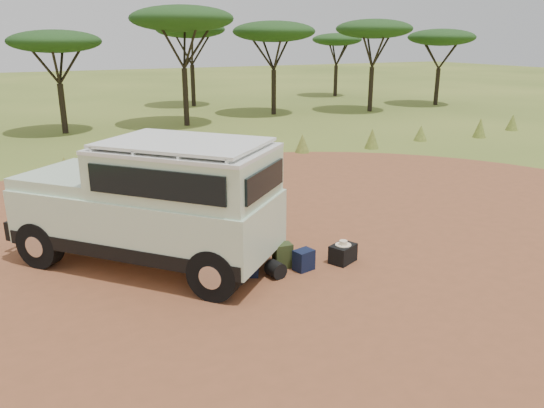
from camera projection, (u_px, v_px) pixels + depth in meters
name	position (u px, v px, depth m)	size (l,w,h in m)	color
ground	(271.00, 260.00, 11.07)	(140.00, 140.00, 0.00)	#516524
dirt_clearing	(271.00, 260.00, 11.07)	(23.00, 23.00, 0.01)	brown
grass_fringe	(162.00, 159.00, 18.38)	(36.60, 1.60, 0.90)	#516524
acacia_treeline	(108.00, 28.00, 26.78)	(46.70, 13.20, 6.26)	black
safari_vehicle	(154.00, 206.00, 10.50)	(5.13, 5.36, 2.61)	silver
walking_staff	(145.00, 228.00, 10.92)	(0.03, 0.03, 1.45)	brown
backpack_black	(236.00, 271.00, 9.97)	(0.37, 0.27, 0.51)	black
backpack_navy	(246.00, 260.00, 10.30)	(0.47, 0.34, 0.62)	#101533
backpack_olive	(283.00, 256.00, 10.67)	(0.36, 0.26, 0.51)	#303F1D
duffel_navy	(304.00, 260.00, 10.56)	(0.38, 0.28, 0.42)	#101533
hard_case	(343.00, 254.00, 10.93)	(0.54, 0.38, 0.38)	black
stuff_sack	(276.00, 269.00, 10.26)	(0.32, 0.32, 0.32)	black
safari_hat	(343.00, 243.00, 10.86)	(0.33, 0.33, 0.10)	beige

